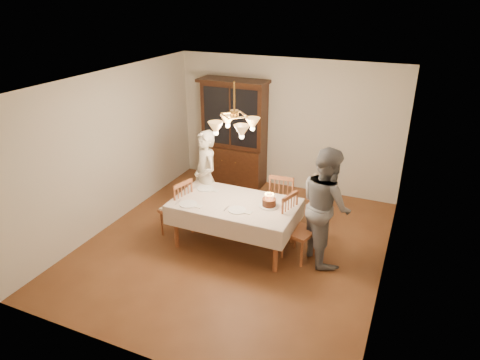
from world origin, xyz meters
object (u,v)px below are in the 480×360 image
at_px(china_hutch, 234,135).
at_px(birthday_cake, 269,203).
at_px(elderly_woman, 206,178).
at_px(dining_table, 235,207).
at_px(chair_far_side, 283,203).

distance_m(china_hutch, birthday_cake, 2.68).
distance_m(china_hutch, elderly_woman, 1.77).
bearing_deg(china_hutch, birthday_cake, -54.42).
relative_size(dining_table, china_hutch, 0.88).
height_order(dining_table, elderly_woman, elderly_woman).
xyz_separation_m(china_hutch, elderly_woman, (0.25, -1.73, -0.22)).
bearing_deg(china_hutch, elderly_woman, -81.68).
distance_m(china_hutch, chair_far_side, 2.14).
bearing_deg(dining_table, chair_far_side, 60.20).
xyz_separation_m(china_hutch, chair_far_side, (1.53, -1.38, -0.60)).
distance_m(chair_far_side, birthday_cake, 0.87).
xyz_separation_m(dining_table, birthday_cake, (0.53, 0.08, 0.13)).
relative_size(china_hutch, birthday_cake, 7.20).
xyz_separation_m(china_hutch, birthday_cake, (1.55, -2.17, -0.22)).
bearing_deg(birthday_cake, chair_far_side, 91.88).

